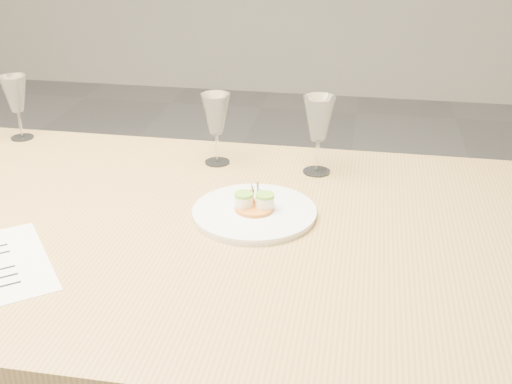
% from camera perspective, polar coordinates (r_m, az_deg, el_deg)
% --- Properties ---
extents(dining_table, '(2.40, 1.00, 0.75)m').
position_cam_1_polar(dining_table, '(1.58, -18.82, -3.75)').
color(dining_table, tan).
rests_on(dining_table, ground).
extents(dinner_plate, '(0.28, 0.28, 0.07)m').
position_cam_1_polar(dinner_plate, '(1.43, -0.13, -1.73)').
color(dinner_plate, white).
rests_on(dinner_plate, dining_table).
extents(wine_glass_2, '(0.07, 0.07, 0.19)m').
position_cam_1_polar(wine_glass_2, '(1.97, -20.61, 8.06)').
color(wine_glass_2, white).
rests_on(wine_glass_2, dining_table).
extents(wine_glass_3, '(0.08, 0.08, 0.19)m').
position_cam_1_polar(wine_glass_3, '(1.67, -3.58, 6.80)').
color(wine_glass_3, white).
rests_on(wine_glass_3, dining_table).
extents(wine_glass_4, '(0.08, 0.08, 0.20)m').
position_cam_1_polar(wine_glass_4, '(1.61, 5.60, 6.36)').
color(wine_glass_4, white).
rests_on(wine_glass_4, dining_table).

